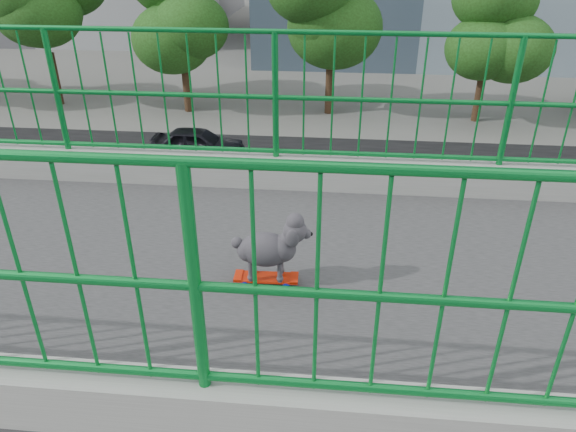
% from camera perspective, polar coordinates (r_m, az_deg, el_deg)
% --- Properties ---
extents(road, '(18.00, 90.00, 0.02)m').
position_cam_1_polar(road, '(19.08, -8.94, -0.54)').
color(road, black).
rests_on(road, ground).
extents(street_trees, '(5.30, 60.40, 7.26)m').
position_cam_1_polar(street_trees, '(29.69, -1.32, 19.86)').
color(street_trees, black).
rests_on(street_trees, ground).
extents(skateboard, '(0.15, 0.44, 0.06)m').
position_cam_1_polar(skateboard, '(3.64, -2.36, -6.72)').
color(skateboard, red).
rests_on(skateboard, footbridge).
extents(poodle, '(0.23, 0.54, 0.45)m').
position_cam_1_polar(poodle, '(3.49, -1.97, -3.33)').
color(poodle, '#2D2A2F').
rests_on(poodle, skateboard).
extents(car_1, '(1.42, 4.06, 1.34)m').
position_cam_1_polar(car_1, '(15.00, 9.33, -6.38)').
color(car_1, '#A0A0A6').
rests_on(car_1, ground).
extents(car_2, '(2.38, 5.16, 1.43)m').
position_cam_1_polar(car_2, '(17.69, 8.44, -0.33)').
color(car_2, white).
rests_on(car_2, ground).
extents(car_4, '(1.68, 4.17, 1.42)m').
position_cam_1_polar(car_4, '(24.30, -9.68, 7.71)').
color(car_4, black).
rests_on(car_4, ground).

